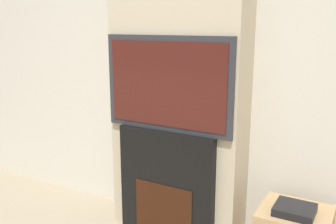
{
  "coord_description": "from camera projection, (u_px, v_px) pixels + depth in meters",
  "views": [
    {
      "loc": [
        1.27,
        -0.55,
        1.61
      ],
      "look_at": [
        0.0,
        1.69,
        1.0
      ],
      "focal_mm": 40.0,
      "sensor_mm": 36.0,
      "label": 1
    }
  ],
  "objects": [
    {
      "name": "fireplace",
      "position": [
        168.0,
        186.0,
        2.78
      ],
      "size": [
        0.76,
        0.15,
        0.86
      ],
      "color": "black",
      "rests_on": "ground_plane"
    },
    {
      "name": "television",
      "position": [
        168.0,
        84.0,
        2.6
      ],
      "size": [
        0.98,
        0.07,
        0.67
      ],
      "color": "#2D2D33",
      "rests_on": "fireplace"
    },
    {
      "name": "wall_back",
      "position": [
        190.0,
        58.0,
        2.86
      ],
      "size": [
        6.0,
        0.06,
        2.7
      ],
      "color": "silver",
      "rests_on": "ground_plane"
    },
    {
      "name": "chimney_breast",
      "position": [
        179.0,
        60.0,
        2.7
      ],
      "size": [
        1.02,
        0.31,
        2.7
      ],
      "color": "beige",
      "rests_on": "ground_plane"
    }
  ]
}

